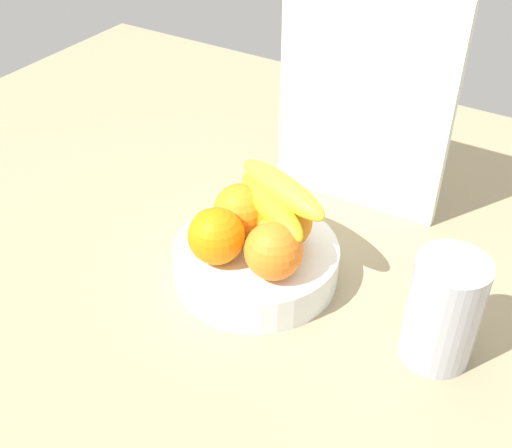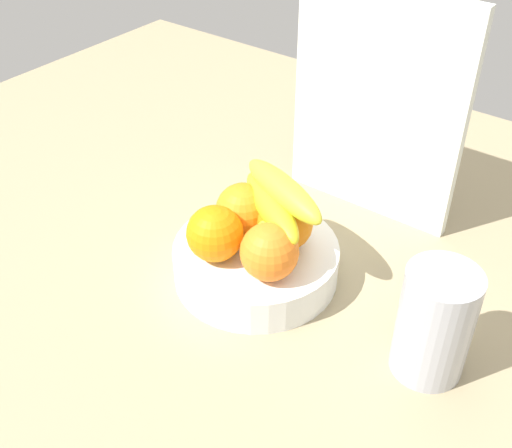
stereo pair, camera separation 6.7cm
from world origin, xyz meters
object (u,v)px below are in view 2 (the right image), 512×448
Objects in this scene: fruit_bowl at (256,261)px; orange_back_left at (243,210)px; orange_front_left at (215,234)px; orange_center at (285,223)px; orange_front_right at (269,252)px; banana_bunch at (276,212)px; thermos_tumbler at (433,325)px; cutting_board at (377,107)px.

orange_back_left reaches higher than fruit_bowl.
orange_front_left is 1.00× the size of orange_center.
orange_center is at bearing 42.09° from fruit_bowl.
orange_front_right is at bearing -31.66° from orange_back_left.
banana_bunch is (4.73, 7.49, 1.39)cm from orange_front_left.
thermos_tumbler is (30.48, -2.77, -1.79)cm from orange_back_left.
fruit_bowl is 3.02× the size of orange_front_left.
thermos_tumbler is (23.09, -26.42, -10.52)cm from cutting_board.
orange_front_left is 32.22cm from cutting_board.
orange_front_right is 1.00× the size of orange_center.
orange_back_left is 0.22× the size of cutting_board.
fruit_bowl is 1.58× the size of thermos_tumbler.
fruit_bowl is 27.40cm from thermos_tumbler.
banana_bunch is at bearing 171.70° from thermos_tumbler.
orange_center is at bearing -92.83° from cutting_board.
orange_front_right is at bearing -61.02° from banana_bunch.
orange_back_left is at bearing 92.71° from orange_front_left.
orange_center is 0.44× the size of banana_bunch.
cutting_board is at bearing 72.63° from orange_back_left.
fruit_bowl is at bearing -120.80° from banana_bunch.
orange_front_right is 7.17cm from banana_bunch.
thermos_tumbler is (30.17, 3.78, -1.79)cm from orange_front_left.
thermos_tumbler is (23.99, -3.85, -1.79)cm from orange_center.
orange_back_left is at bearing 155.54° from fruit_bowl.
thermos_tumbler reaches higher than orange_center.
fruit_bowl is 0.66× the size of cutting_board.
banana_bunch is (-3.41, 6.15, 1.39)cm from orange_front_right.
fruit_bowl is at bearing -24.46° from orange_back_left.
cutting_board reaches higher than banana_bunch.
thermos_tumbler is at bearing 7.14° from orange_front_left.
cutting_board reaches higher than orange_back_left.
orange_front_left is at bearing -87.29° from orange_back_left.
cutting_board is (2.35, 22.70, 7.34)cm from banana_bunch.
thermos_tumbler reaches higher than orange_back_left.
fruit_bowl is 29.78cm from cutting_board.
banana_bunch is 23.98cm from cutting_board.
orange_front_right is 1.00× the size of orange_back_left.
orange_center is 2.02cm from banana_bunch.
fruit_bowl is 8.51cm from banana_bunch.
orange_front_left and orange_back_left have the same top height.
cutting_board reaches higher than thermos_tumbler.
orange_front_right is (4.92, -3.61, 6.59)cm from fruit_bowl.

